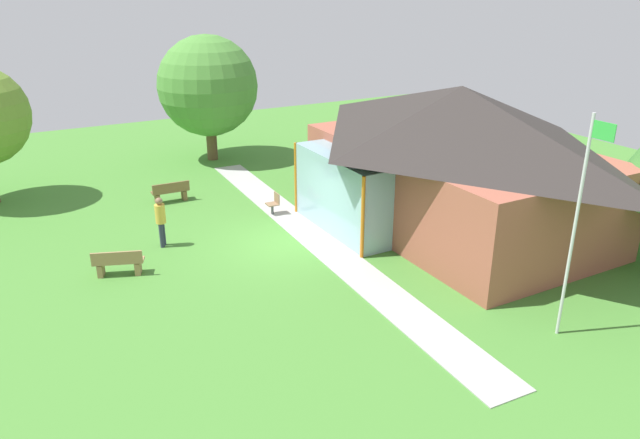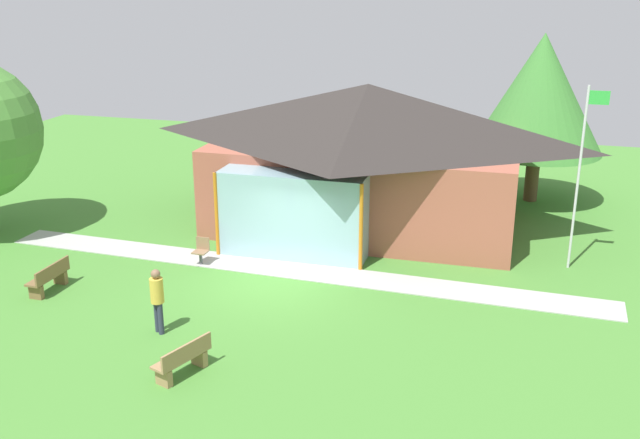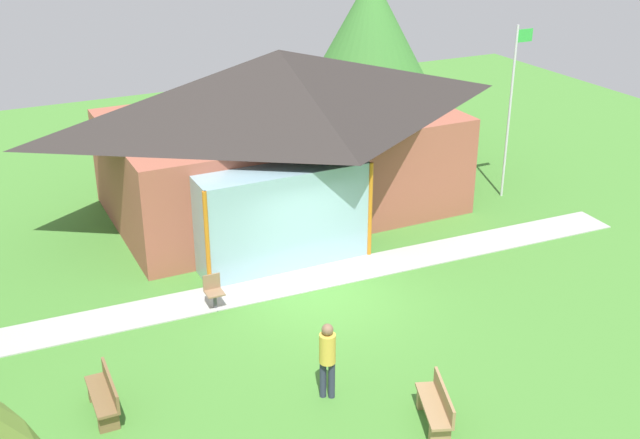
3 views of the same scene
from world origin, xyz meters
The scene contains 9 objects.
ground_plane centered at (0.00, 0.00, 0.00)m, with size 44.00×44.00×0.00m, color #478433.
pavilion centered at (1.27, 6.03, 2.64)m, with size 11.51×8.13×5.09m.
footpath centered at (0.00, 1.22, 0.01)m, with size 19.45×1.30×0.03m, color #ADADA8.
flagpole centered at (8.35, 3.76, 3.12)m, with size 0.64×0.08×5.66m.
bench_mid_left centered at (-6.15, -2.14, 0.40)m, with size 0.48×1.51×0.84m.
bench_front_center centered at (-0.39, -5.36, 0.40)m, with size 0.94×1.56×0.84m.
patio_chair_west centered at (-2.79, 0.92, 0.42)m, with size 0.45×0.45×0.86m.
visitor_strolling_lawn centered at (-1.90, -3.61, 1.02)m, with size 0.34×0.34×1.74m.
tree_behind_pavilion_right centered at (7.11, 10.80, 4.29)m, with size 5.06×5.06×6.58m.
Camera 3 is at (-8.04, -15.82, 10.06)m, focal length 44.73 mm.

